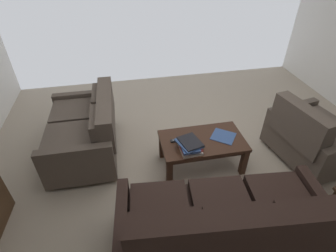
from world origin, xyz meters
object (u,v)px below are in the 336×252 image
(loveseat_near, at_px, (86,131))
(book_stack, at_px, (190,145))
(sofa_main, at_px, (224,226))
(coffee_table, at_px, (202,144))
(armchair_side, at_px, (310,136))
(tv_remote, at_px, (177,140))
(loose_magazine, at_px, (223,136))

(loveseat_near, distance_m, book_stack, 1.41)
(sofa_main, bearing_deg, coffee_table, -97.76)
(sofa_main, distance_m, coffee_table, 1.14)
(coffee_table, height_order, armchair_side, armchair_side)
(armchair_side, bearing_deg, tv_remote, -6.20)
(sofa_main, relative_size, loose_magazine, 7.14)
(sofa_main, height_order, book_stack, sofa_main)
(loveseat_near, xyz_separation_m, armchair_side, (-2.84, 0.70, 0.00))
(armchair_side, height_order, book_stack, armchair_side)
(sofa_main, distance_m, book_stack, 1.00)
(sofa_main, relative_size, loveseat_near, 1.44)
(sofa_main, relative_size, coffee_table, 1.89)
(loveseat_near, height_order, loose_magazine, loveseat_near)
(book_stack, bearing_deg, sofa_main, 93.07)
(armchair_side, xyz_separation_m, tv_remote, (1.72, -0.19, 0.07))
(armchair_side, distance_m, loose_magazine, 1.15)
(sofa_main, xyz_separation_m, coffee_table, (-0.15, -1.13, -0.02))
(coffee_table, relative_size, loose_magazine, 3.77)
(loveseat_near, relative_size, armchair_side, 1.22)
(loose_magazine, bearing_deg, sofa_main, -163.26)
(loveseat_near, xyz_separation_m, loose_magazine, (-1.70, 0.55, 0.06))
(loveseat_near, bearing_deg, coffee_table, 158.72)
(sofa_main, bearing_deg, tv_remote, -82.09)
(tv_remote, height_order, loose_magazine, tv_remote)
(loveseat_near, bearing_deg, loose_magazine, 162.10)
(loveseat_near, xyz_separation_m, coffee_table, (-1.43, 0.56, -0.01))
(coffee_table, bearing_deg, armchair_side, 174.14)
(loveseat_near, bearing_deg, tv_remote, 155.20)
(coffee_table, distance_m, book_stack, 0.28)
(coffee_table, bearing_deg, sofa_main, 82.24)
(armchair_side, relative_size, tv_remote, 6.90)
(loveseat_near, height_order, tv_remote, loveseat_near)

